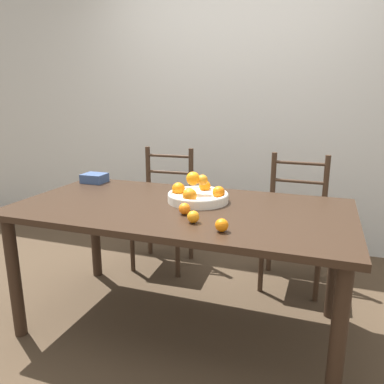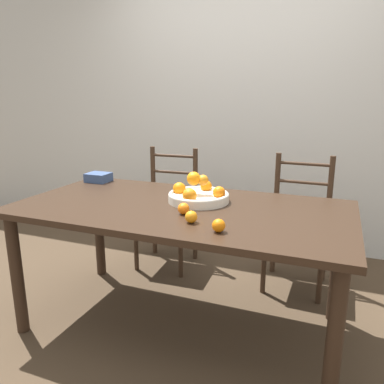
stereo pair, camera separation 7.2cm
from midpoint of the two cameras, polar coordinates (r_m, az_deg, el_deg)
name	(u,v)px [view 2 (the right image)]	position (r m, az deg, el deg)	size (l,w,h in m)	color
ground_plane	(182,324)	(2.45, -0.71, -19.49)	(12.00, 12.00, 0.00)	#423323
wall_back	(247,104)	(3.50, 8.95, 13.14)	(8.00, 0.06, 2.60)	beige
dining_table	(181,220)	(2.15, -0.76, -4.34)	(1.88, 0.97, 0.76)	black
fruit_bowl	(198,195)	(2.19, 1.90, -0.41)	(0.36, 0.36, 0.18)	silver
orange_loose_0	(219,226)	(1.71, 5.29, -5.12)	(0.06, 0.06, 0.06)	orange
orange_loose_1	(191,217)	(1.83, 1.01, -3.81)	(0.06, 0.06, 0.06)	orange
orange_loose_2	(184,209)	(1.96, -0.23, -2.56)	(0.06, 0.06, 0.06)	orange
chair_left	(168,209)	(3.07, -3.00, -2.59)	(0.44, 0.42, 0.96)	#382619
chair_right	(298,224)	(2.83, 16.58, -4.72)	(0.43, 0.41, 0.96)	#382619
book_stack	(98,177)	(2.79, -13.35, 2.19)	(0.16, 0.14, 0.06)	#334770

